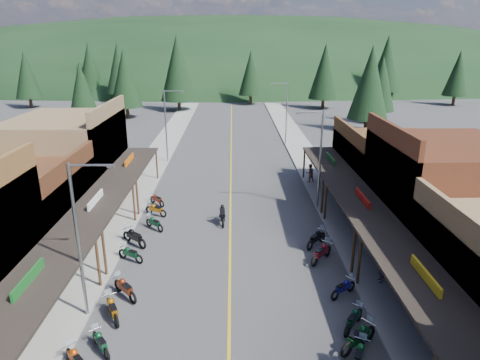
{
  "coord_description": "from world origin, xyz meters",
  "views": [
    {
      "loc": [
        0.22,
        -24.3,
        13.25
      ],
      "look_at": [
        0.76,
        6.52,
        3.0
      ],
      "focal_mm": 32.0,
      "sensor_mm": 36.0,
      "label": 1
    }
  ],
  "objects_px": {
    "shop_east_2": "(440,195)",
    "streetlight_3": "(285,111)",
    "bike_west_6": "(125,287)",
    "pine_8": "(82,90)",
    "pine_1": "(119,68)",
    "bike_west_9": "(154,222)",
    "bike_east_3": "(359,355)",
    "pedestrian_east_a": "(382,267)",
    "bike_west_11": "(157,199)",
    "pine_0": "(27,75)",
    "bike_west_10": "(156,209)",
    "streetlight_0": "(80,236)",
    "bike_east_7": "(321,252)",
    "bike_west_5": "(112,308)",
    "bike_east_4": "(359,336)",
    "bike_west_8": "(134,236)",
    "bike_west_7": "(130,253)",
    "pine_11": "(370,83)",
    "bike_east_5": "(354,318)",
    "streetlight_2": "(319,156)",
    "pine_3": "(251,73)",
    "streetlight_1": "(167,123)",
    "pine_10": "(125,78)",
    "bike_east_6": "(343,287)",
    "pedestrian_east_b": "(310,173)",
    "pine_9": "(381,83)",
    "pine_4": "(325,71)",
    "shop_west_3": "(70,158)",
    "shop_west_2": "(19,211)",
    "pine_2": "(178,68)",
    "pine_7": "(90,66)",
    "pine_5": "(386,63)",
    "bike_west_4": "(101,342)",
    "shop_east_3": "(387,167)",
    "bike_east_8": "(316,238)",
    "bike_west_3": "(76,360)"
  },
  "relations": [
    {
      "from": "pine_0",
      "to": "pine_4",
      "type": "height_order",
      "value": "pine_4"
    },
    {
      "from": "streetlight_0",
      "to": "streetlight_3",
      "type": "relative_size",
      "value": 1.0
    },
    {
      "from": "streetlight_1",
      "to": "pine_10",
      "type": "xyz_separation_m",
      "value": [
        -11.05,
        28.0,
        2.32
      ]
    },
    {
      "from": "pine_9",
      "to": "pine_4",
      "type": "bearing_deg",
      "value": 111.8
    },
    {
      "from": "shop_west_3",
      "to": "bike_west_5",
      "type": "distance_m",
      "value": 19.47
    },
    {
      "from": "pine_8",
      "to": "bike_west_5",
      "type": "relative_size",
      "value": 4.63
    },
    {
      "from": "pine_5",
      "to": "pine_11",
      "type": "relative_size",
      "value": 1.13
    },
    {
      "from": "bike_east_5",
      "to": "bike_east_8",
      "type": "distance_m",
      "value": 8.61
    },
    {
      "from": "pine_2",
      "to": "streetlight_1",
      "type": "bearing_deg",
      "value": -85.16
    },
    {
      "from": "bike_west_11",
      "to": "bike_east_7",
      "type": "distance_m",
      "value": 15.28
    },
    {
      "from": "pine_5",
      "to": "pine_1",
      "type": "bearing_deg",
      "value": -178.03
    },
    {
      "from": "pine_7",
      "to": "bike_west_8",
      "type": "relative_size",
      "value": 5.35
    },
    {
      "from": "shop_east_2",
      "to": "bike_east_4",
      "type": "relative_size",
      "value": 4.69
    },
    {
      "from": "bike_west_8",
      "to": "bike_west_7",
      "type": "bearing_deg",
      "value": -132.7
    },
    {
      "from": "bike_west_11",
      "to": "pine_0",
      "type": "bearing_deg",
      "value": 79.71
    },
    {
      "from": "bike_west_8",
      "to": "streetlight_0",
      "type": "bearing_deg",
      "value": -142.72
    },
    {
      "from": "shop_east_3",
      "to": "bike_west_8",
      "type": "bearing_deg",
      "value": -154.62
    },
    {
      "from": "bike_west_11",
      "to": "bike_east_3",
      "type": "xyz_separation_m",
      "value": [
        11.63,
        -18.68,
        0.04
      ]
    },
    {
      "from": "bike_east_8",
      "to": "bike_west_3",
      "type": "bearing_deg",
      "value": -96.36
    },
    {
      "from": "pine_1",
      "to": "bike_east_5",
      "type": "relative_size",
      "value": 6.14
    },
    {
      "from": "streetlight_3",
      "to": "bike_east_4",
      "type": "xyz_separation_m",
      "value": [
        -1.17,
        -38.57,
        -3.8
      ]
    },
    {
      "from": "pine_0",
      "to": "pine_9",
      "type": "bearing_deg",
      "value": -14.88
    },
    {
      "from": "pine_10",
      "to": "pine_0",
      "type": "bearing_deg",
      "value": 151.39
    },
    {
      "from": "pine_8",
      "to": "bike_east_3",
      "type": "distance_m",
      "value": 57.01
    },
    {
      "from": "shop_east_2",
      "to": "pine_11",
      "type": "relative_size",
      "value": 0.88
    },
    {
      "from": "bike_west_9",
      "to": "streetlight_0",
      "type": "bearing_deg",
      "value": -143.66
    },
    {
      "from": "streetlight_0",
      "to": "bike_east_7",
      "type": "relative_size",
      "value": 3.49
    },
    {
      "from": "streetlight_1",
      "to": "bike_west_4",
      "type": "relative_size",
      "value": 4.26
    },
    {
      "from": "pine_1",
      "to": "bike_west_9",
      "type": "xyz_separation_m",
      "value": [
        18.49,
        -65.78,
        -6.68
      ]
    },
    {
      "from": "bike_east_5",
      "to": "streetlight_2",
      "type": "bearing_deg",
      "value": 122.64
    },
    {
      "from": "shop_east_2",
      "to": "bike_west_9",
      "type": "bearing_deg",
      "value": 172.54
    },
    {
      "from": "shop_east_2",
      "to": "bike_east_4",
      "type": "distance_m",
      "value": 13.33
    },
    {
      "from": "bike_west_6",
      "to": "pedestrian_east_a",
      "type": "height_order",
      "value": "pedestrian_east_a"
    },
    {
      "from": "shop_east_2",
      "to": "streetlight_3",
      "type": "bearing_deg",
      "value": 103.57
    },
    {
      "from": "bike_east_3",
      "to": "pedestrian_east_a",
      "type": "distance_m",
      "value": 7.06
    },
    {
      "from": "pine_7",
      "to": "bike_west_8",
      "type": "distance_m",
      "value": 78.82
    },
    {
      "from": "bike_west_10",
      "to": "bike_east_5",
      "type": "relative_size",
      "value": 0.97
    },
    {
      "from": "bike_east_6",
      "to": "pedestrian_east_b",
      "type": "distance_m",
      "value": 18.99
    },
    {
      "from": "shop_east_2",
      "to": "pine_9",
      "type": "bearing_deg",
      "value": 76.72
    },
    {
      "from": "pine_0",
      "to": "bike_west_10",
      "type": "relative_size",
      "value": 5.57
    },
    {
      "from": "shop_east_2",
      "to": "bike_west_5",
      "type": "distance_m",
      "value": 21.29
    },
    {
      "from": "shop_west_2",
      "to": "streetlight_3",
      "type": "xyz_separation_m",
      "value": [
        20.71,
        28.3,
        1.93
      ]
    },
    {
      "from": "bike_west_5",
      "to": "pine_3",
      "type": "bearing_deg",
      "value": 54.56
    },
    {
      "from": "pine_0",
      "to": "bike_west_9",
      "type": "height_order",
      "value": "pine_0"
    },
    {
      "from": "bike_west_4",
      "to": "bike_west_5",
      "type": "relative_size",
      "value": 0.87
    },
    {
      "from": "streetlight_3",
      "to": "pine_11",
      "type": "relative_size",
      "value": 0.65
    },
    {
      "from": "bike_west_6",
      "to": "pine_8",
      "type": "bearing_deg",
      "value": 68.0
    },
    {
      "from": "pine_0",
      "to": "pine_8",
      "type": "relative_size",
      "value": 1.1
    },
    {
      "from": "pine_1",
      "to": "pine_2",
      "type": "relative_size",
      "value": 0.89
    },
    {
      "from": "pine_5",
      "to": "bike_west_4",
      "type": "bearing_deg",
      "value": -116.21
    }
  ]
}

